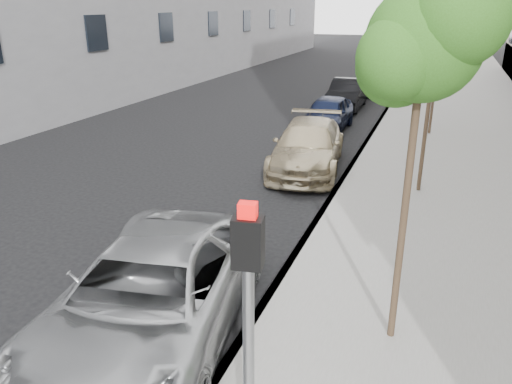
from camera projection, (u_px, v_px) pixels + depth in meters
The scene contains 12 objects.
ground at pixel (148, 355), 7.09m from camera, with size 160.00×160.00×0.00m, color black.
sidewalk at pixel (458, 96), 26.71m from camera, with size 6.40×72.00×0.14m, color gray.
curb at pixel (398, 92), 27.73m from camera, with size 0.15×72.00×0.14m, color #9E9B93.
tree_near at pixel (426, 43), 5.86m from camera, with size 1.73×1.53×4.97m.
tree_mid at pixel (441, 10), 11.45m from camera, with size 1.53×1.33×5.18m.
tree_far at pixel (445, 14), 17.22m from camera, with size 1.74×1.54×5.08m.
signal_pole at pixel (248, 334), 4.15m from camera, with size 0.27×0.22×3.15m.
minivan at pixel (151, 296), 7.18m from camera, with size 2.47×5.35×1.49m, color #9FA2A4.
suv at pixel (308, 146), 14.92m from camera, with size 1.96×4.83×1.40m, color tan.
sedan_blue at pixel (328, 114), 19.51m from camera, with size 1.57×3.89×1.33m, color black.
sedan_black at pixel (347, 94), 23.59m from camera, with size 1.45×4.17×1.37m, color black.
sedan_rear at pixel (376, 79), 27.92m from camera, with size 2.03×5.00×1.45m, color #9C9FA3.
Camera 1 is at (3.47, -4.91, 4.69)m, focal length 35.00 mm.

